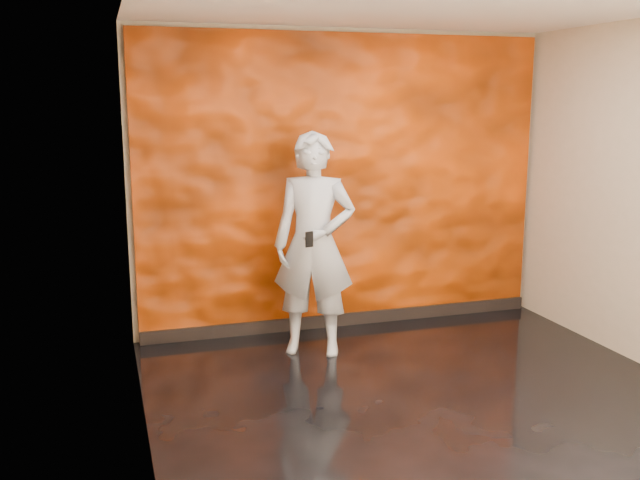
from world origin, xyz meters
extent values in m
cube|color=black|center=(0.00, 0.00, -0.01)|extent=(4.00, 4.00, 0.01)
cube|color=tan|center=(0.00, 2.00, 1.40)|extent=(4.00, 0.02, 2.80)
cube|color=tan|center=(-2.00, 0.00, 1.40)|extent=(0.02, 4.00, 2.80)
cube|color=#FC4D04|center=(0.00, 1.96, 1.38)|extent=(3.90, 0.06, 2.75)
cube|color=black|center=(0.00, 1.92, 0.06)|extent=(3.90, 0.04, 0.12)
imported|color=#989DA6|center=(-0.50, 1.31, 0.95)|extent=(0.82, 0.70, 1.90)
cube|color=black|center=(-0.63, 1.03, 1.06)|extent=(0.07, 0.03, 0.13)
camera|label=1|loc=(-2.21, -4.35, 2.16)|focal=40.00mm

